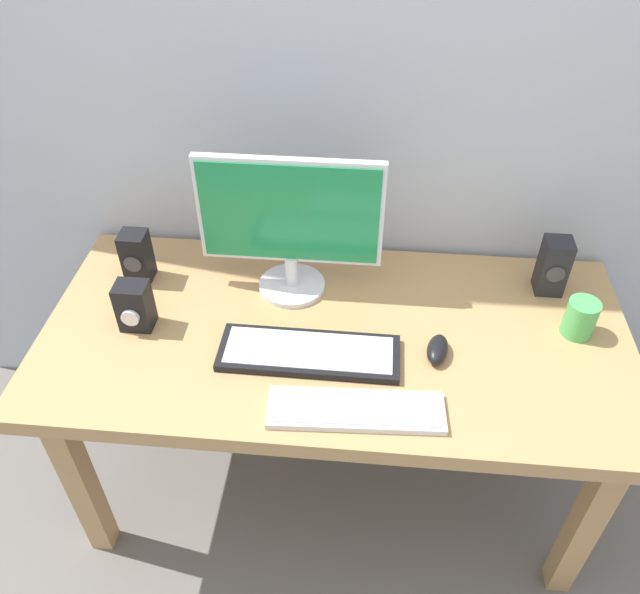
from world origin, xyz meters
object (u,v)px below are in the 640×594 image
desk (335,352)px  speaker_right (553,266)px  coffee_mug (580,318)px  audio_controller (134,306)px  keyboard_secondary (356,410)px  keyboard_primary (309,353)px  speaker_left (137,256)px  mouse (437,349)px  monitor (290,222)px

desk → speaker_right: size_ratio=9.19×
speaker_right → coffee_mug: speaker_right is taller
coffee_mug → audio_controller: bearing=-176.1°
keyboard_secondary → coffee_mug: bearing=29.6°
keyboard_primary → speaker_left: 0.61m
speaker_left → coffee_mug: bearing=-5.6°
keyboard_secondary → desk: bearing=104.1°
desk → coffee_mug: size_ratio=14.95×
mouse → coffee_mug: 0.40m
mouse → audio_controller: 0.82m
keyboard_secondary → coffee_mug: coffee_mug is taller
monitor → keyboard_secondary: bearing=-65.2°
keyboard_primary → coffee_mug: (0.71, 0.16, 0.04)m
speaker_right → audio_controller: speaker_right is taller
keyboard_secondary → audio_controller: (-0.61, 0.25, 0.06)m
keyboard_primary → keyboard_secondary: size_ratio=1.10×
mouse → speaker_right: (0.33, 0.30, 0.07)m
speaker_right → audio_controller: (-1.15, -0.26, -0.02)m
monitor → mouse: 0.52m
speaker_left → coffee_mug: speaker_left is taller
desk → monitor: monitor is taller
keyboard_primary → speaker_left: (-0.54, 0.28, 0.07)m
monitor → speaker_left: monitor is taller
mouse → audio_controller: audio_controller is taller
monitor → speaker_left: size_ratio=3.21×
monitor → desk: bearing=-52.0°
desk → speaker_right: speaker_right is taller
keyboard_primary → mouse: size_ratio=4.42×
desk → mouse: 0.30m
desk → speaker_left: speaker_left is taller
audio_controller → keyboard_secondary: bearing=-22.2°
desk → keyboard_primary: (-0.06, -0.10, 0.10)m
desk → speaker_left: (-0.60, 0.18, 0.16)m
monitor → keyboard_secondary: (0.21, -0.46, -0.22)m
monitor → speaker_right: (0.75, 0.05, -0.14)m
monitor → keyboard_primary: 0.36m
audio_controller → desk: bearing=2.8°
keyboard_primary → speaker_right: size_ratio=2.71×
speaker_right → coffee_mug: (0.05, -0.18, -0.03)m
speaker_left → monitor: bearing=0.5°
speaker_left → audio_controller: 0.21m
mouse → coffee_mug: size_ratio=1.00×
keyboard_primary → audio_controller: audio_controller is taller
keyboard_secondary → speaker_right: bearing=43.6°
mouse → keyboard_primary: bearing=-162.7°
desk → keyboard_secondary: (0.07, -0.28, 0.09)m
monitor → coffee_mug: monitor is taller
keyboard_secondary → speaker_left: bearing=145.9°
keyboard_secondary → speaker_right: (0.54, 0.51, 0.08)m
mouse → keyboard_secondary: bearing=-122.5°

